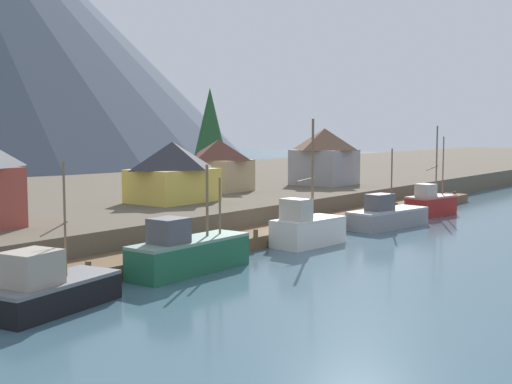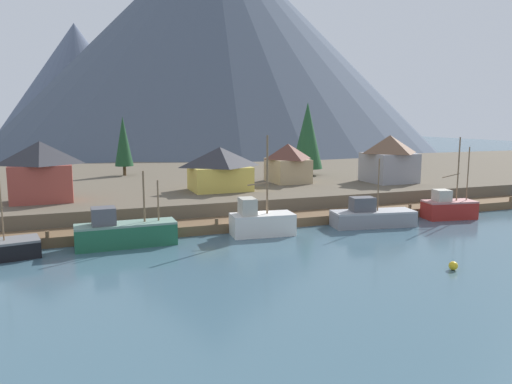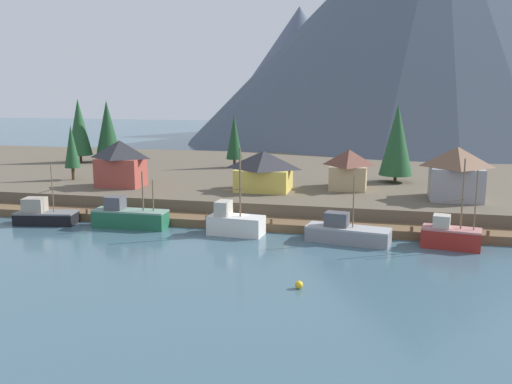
{
  "view_description": "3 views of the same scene",
  "coord_description": "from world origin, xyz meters",
  "px_view_note": "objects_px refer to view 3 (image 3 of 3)",
  "views": [
    {
      "loc": [
        -45.06,
        -31.7,
        9.34
      ],
      "look_at": [
        -1.8,
        1.87,
        4.23
      ],
      "focal_mm": 47.87,
      "sensor_mm": 36.0,
      "label": 1
    },
    {
      "loc": [
        -17.15,
        -46.72,
        11.74
      ],
      "look_at": [
        0.82,
        1.55,
        3.91
      ],
      "focal_mm": 33.94,
      "sensor_mm": 36.0,
      "label": 2
    },
    {
      "loc": [
        16.64,
        -62.61,
        16.76
      ],
      "look_at": [
        1.54,
        2.76,
        4.24
      ],
      "focal_mm": 39.17,
      "sensor_mm": 36.0,
      "label": 3
    }
  ],
  "objects_px": {
    "house_yellow": "(264,170)",
    "conifer_near_right": "(397,140)",
    "fishing_boat_green": "(129,217)",
    "channel_buoy": "(299,285)",
    "fishing_boat_black": "(44,215)",
    "conifer_mid_right": "(107,128)",
    "house_tan": "(349,169)",
    "house_grey": "(456,173)",
    "fishing_boat_white": "(235,223)",
    "conifer_back_left": "(79,127)",
    "fishing_boat_red": "(450,236)",
    "fishing_boat_grey": "(347,233)",
    "conifer_mid_left": "(234,137)",
    "house_red": "(120,163)",
    "conifer_near_left": "(72,147)"
  },
  "relations": [
    {
      "from": "conifer_near_right",
      "to": "conifer_back_left",
      "type": "bearing_deg",
      "value": 169.84
    },
    {
      "from": "house_tan",
      "to": "conifer_mid_left",
      "type": "xyz_separation_m",
      "value": [
        -21.62,
        17.06,
        2.68
      ]
    },
    {
      "from": "house_yellow",
      "to": "channel_buoy",
      "type": "distance_m",
      "value": 33.08
    },
    {
      "from": "fishing_boat_black",
      "to": "fishing_boat_white",
      "type": "distance_m",
      "value": 24.59
    },
    {
      "from": "house_grey",
      "to": "conifer_mid_left",
      "type": "relative_size",
      "value": 0.71
    },
    {
      "from": "conifer_near_right",
      "to": "fishing_boat_green",
      "type": "bearing_deg",
      "value": -140.42
    },
    {
      "from": "fishing_boat_white",
      "to": "house_tan",
      "type": "bearing_deg",
      "value": 63.68
    },
    {
      "from": "conifer_mid_right",
      "to": "conifer_near_right",
      "type": "bearing_deg",
      "value": -12.55
    },
    {
      "from": "conifer_mid_left",
      "to": "fishing_boat_grey",
      "type": "bearing_deg",
      "value": -58.32
    },
    {
      "from": "fishing_boat_green",
      "to": "channel_buoy",
      "type": "relative_size",
      "value": 13.04
    },
    {
      "from": "house_yellow",
      "to": "fishing_boat_white",
      "type": "bearing_deg",
      "value": -90.56
    },
    {
      "from": "house_tan",
      "to": "house_red",
      "type": "xyz_separation_m",
      "value": [
        -32.67,
        -5.81,
        0.58
      ]
    },
    {
      "from": "fishing_boat_red",
      "to": "conifer_mid_left",
      "type": "relative_size",
      "value": 1.0
    },
    {
      "from": "house_red",
      "to": "house_grey",
      "type": "height_order",
      "value": "house_grey"
    },
    {
      "from": "fishing_boat_black",
      "to": "house_grey",
      "type": "height_order",
      "value": "house_grey"
    },
    {
      "from": "house_tan",
      "to": "house_grey",
      "type": "bearing_deg",
      "value": -19.04
    },
    {
      "from": "fishing_boat_green",
      "to": "fishing_boat_grey",
      "type": "relative_size",
      "value": 0.97
    },
    {
      "from": "fishing_boat_green",
      "to": "house_tan",
      "type": "relative_size",
      "value": 1.39
    },
    {
      "from": "house_grey",
      "to": "conifer_back_left",
      "type": "height_order",
      "value": "conifer_back_left"
    },
    {
      "from": "house_red",
      "to": "conifer_mid_right",
      "type": "distance_m",
      "value": 29.46
    },
    {
      "from": "house_grey",
      "to": "conifer_near_left",
      "type": "xyz_separation_m",
      "value": [
        -56.91,
        2.94,
        1.71
      ]
    },
    {
      "from": "house_yellow",
      "to": "conifer_near_right",
      "type": "xyz_separation_m",
      "value": [
        18.23,
        11.51,
        3.62
      ]
    },
    {
      "from": "fishing_boat_white",
      "to": "fishing_boat_red",
      "type": "distance_m",
      "value": 23.8
    },
    {
      "from": "fishing_boat_green",
      "to": "conifer_mid_left",
      "type": "height_order",
      "value": "conifer_mid_left"
    },
    {
      "from": "fishing_boat_green",
      "to": "house_yellow",
      "type": "height_order",
      "value": "house_yellow"
    },
    {
      "from": "conifer_near_right",
      "to": "conifer_mid_right",
      "type": "height_order",
      "value": "conifer_mid_right"
    },
    {
      "from": "fishing_boat_grey",
      "to": "house_yellow",
      "type": "height_order",
      "value": "house_yellow"
    },
    {
      "from": "fishing_boat_black",
      "to": "conifer_mid_right",
      "type": "distance_m",
      "value": 41.62
    },
    {
      "from": "fishing_boat_green",
      "to": "house_yellow",
      "type": "bearing_deg",
      "value": 46.76
    },
    {
      "from": "channel_buoy",
      "to": "fishing_boat_red",
      "type": "bearing_deg",
      "value": 49.16
    },
    {
      "from": "conifer_near_right",
      "to": "house_red",
      "type": "bearing_deg",
      "value": -161.74
    },
    {
      "from": "fishing_boat_white",
      "to": "house_tan",
      "type": "xyz_separation_m",
      "value": [
        11.7,
        19.44,
        4.01
      ]
    },
    {
      "from": "conifer_near_right",
      "to": "channel_buoy",
      "type": "xyz_separation_m",
      "value": [
        -8.38,
        -42.68,
        -8.64
      ]
    },
    {
      "from": "fishing_boat_red",
      "to": "conifer_back_left",
      "type": "height_order",
      "value": "conifer_back_left"
    },
    {
      "from": "house_tan",
      "to": "house_red",
      "type": "relative_size",
      "value": 0.97
    },
    {
      "from": "house_grey",
      "to": "conifer_near_right",
      "type": "height_order",
      "value": "conifer_near_right"
    },
    {
      "from": "house_grey",
      "to": "conifer_near_right",
      "type": "bearing_deg",
      "value": 121.61
    },
    {
      "from": "house_tan",
      "to": "conifer_near_right",
      "type": "height_order",
      "value": "conifer_near_right"
    },
    {
      "from": "fishing_boat_black",
      "to": "conifer_near_right",
      "type": "height_order",
      "value": "conifer_near_right"
    },
    {
      "from": "fishing_boat_black",
      "to": "house_red",
      "type": "relative_size",
      "value": 1.15
    },
    {
      "from": "fishing_boat_white",
      "to": "fishing_boat_red",
      "type": "xyz_separation_m",
      "value": [
        23.8,
        -0.1,
        -0.08
      ]
    },
    {
      "from": "house_red",
      "to": "conifer_back_left",
      "type": "relative_size",
      "value": 0.55
    },
    {
      "from": "fishing_boat_grey",
      "to": "house_red",
      "type": "height_order",
      "value": "house_red"
    },
    {
      "from": "house_red",
      "to": "conifer_near_left",
      "type": "distance_m",
      "value": 11.02
    },
    {
      "from": "house_tan",
      "to": "house_red",
      "type": "distance_m",
      "value": 33.19
    },
    {
      "from": "house_tan",
      "to": "conifer_back_left",
      "type": "height_order",
      "value": "conifer_back_left"
    },
    {
      "from": "fishing_boat_green",
      "to": "fishing_boat_black",
      "type": "bearing_deg",
      "value": -176.69
    },
    {
      "from": "fishing_boat_green",
      "to": "fishing_boat_red",
      "type": "xyz_separation_m",
      "value": [
        37.25,
        -0.41,
        -0.02
      ]
    },
    {
      "from": "fishing_boat_grey",
      "to": "house_tan",
      "type": "bearing_deg",
      "value": 102.5
    },
    {
      "from": "fishing_boat_white",
      "to": "house_yellow",
      "type": "bearing_deg",
      "value": 94.17
    }
  ]
}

